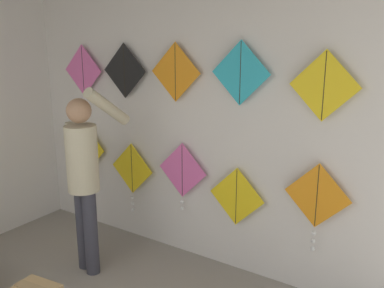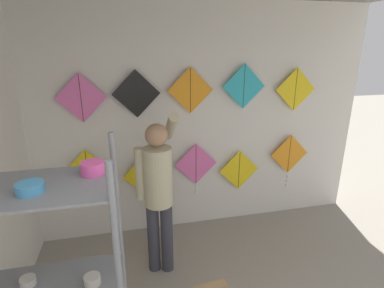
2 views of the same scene
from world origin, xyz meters
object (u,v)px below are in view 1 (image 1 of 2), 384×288
object	(u,v)px
kite_4	(317,201)
kite_7	(175,72)
shopkeeper	(84,171)
kite_1	(132,172)
kite_5	(83,70)
kite_0	(87,148)
kite_9	(324,86)
kite_6	(124,71)
kite_8	(241,73)
kite_2	(182,173)
kite_3	(236,197)

from	to	relation	value
kite_4	kite_7	xyz separation A→B (m)	(-1.37, 0.00, 0.94)
shopkeeper	kite_1	distance (m)	0.76
shopkeeper	kite_5	xyz separation A→B (m)	(-0.72, 0.72, 0.79)
kite_1	kite_5	distance (m)	1.20
shopkeeper	kite_4	xyz separation A→B (m)	(1.86, 0.72, -0.11)
shopkeeper	kite_0	xyz separation A→B (m)	(-0.74, 0.72, -0.07)
kite_9	kite_6	bearing A→B (deg)	180.00
kite_0	kite_1	bearing A→B (deg)	-0.09
kite_7	kite_8	size ratio (longest dim) A/B	1.00
kite_1	kite_7	size ratio (longest dim) A/B	1.39
shopkeeper	kite_6	world-z (taller)	kite_6
kite_2	kite_4	bearing A→B (deg)	-0.01
kite_0	kite_1	world-z (taller)	kite_0
kite_2	kite_5	distance (m)	1.57
kite_4	kite_6	bearing A→B (deg)	179.97
kite_2	kite_8	size ratio (longest dim) A/B	1.26
kite_7	kite_8	bearing A→B (deg)	0.00
shopkeeper	kite_5	bearing A→B (deg)	148.40
kite_2	kite_5	size ratio (longest dim) A/B	1.26
kite_5	kite_7	xyz separation A→B (m)	(1.21, 0.00, 0.04)
kite_1	kite_8	distance (m)	1.64
kite_6	kite_3	bearing A→B (deg)	0.00
kite_4	kite_2	bearing A→B (deg)	179.99
kite_5	kite_7	size ratio (longest dim) A/B	1.00
shopkeeper	kite_0	distance (m)	1.03
kite_0	kite_9	distance (m)	2.73
kite_0	kite_4	xyz separation A→B (m)	(2.60, -0.00, -0.04)
kite_6	kite_8	xyz separation A→B (m)	(1.28, 0.00, 0.04)
kite_3	kite_4	xyz separation A→B (m)	(0.71, -0.00, 0.12)
shopkeeper	kite_4	bearing A→B (deg)	34.48
shopkeeper	kite_3	size ratio (longest dim) A/B	3.19
kite_2	kite_9	world-z (taller)	kite_9
kite_1	kite_4	bearing A→B (deg)	0.00
shopkeeper	kite_7	world-z (taller)	kite_7
kite_3	kite_4	size ratio (longest dim) A/B	0.72
kite_7	kite_9	xyz separation A→B (m)	(1.36, 0.00, -0.03)
kite_8	kite_9	world-z (taller)	kite_8
kite_4	shopkeeper	bearing A→B (deg)	-158.93
shopkeeper	kite_1	size ratio (longest dim) A/B	2.30
kite_1	kite_8	xyz separation A→B (m)	(1.23, 0.00, 1.09)
kite_1	kite_7	world-z (taller)	kite_7
kite_0	kite_3	world-z (taller)	kite_0
kite_1	kite_0	bearing A→B (deg)	179.91
kite_5	kite_8	xyz separation A→B (m)	(1.87, 0.00, 0.07)
kite_0	kite_8	bearing A→B (deg)	0.00
kite_1	kite_3	xyz separation A→B (m)	(1.22, 0.00, -0.00)
kite_5	kite_0	bearing A→B (deg)	180.00
shopkeeper	kite_2	bearing A→B (deg)	65.36
shopkeeper	kite_0	world-z (taller)	shopkeeper
kite_4	kite_5	xyz separation A→B (m)	(-2.58, 0.00, 0.90)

